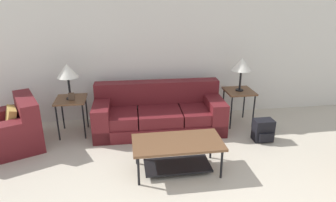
{
  "coord_description": "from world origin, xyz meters",
  "views": [
    {
      "loc": [
        -0.68,
        -1.61,
        2.39
      ],
      "look_at": [
        -0.05,
        2.58,
        0.8
      ],
      "focal_mm": 32.0,
      "sensor_mm": 36.0,
      "label": 1
    }
  ],
  "objects_px": {
    "side_table_left": "(71,103)",
    "backpack": "(263,130)",
    "coffee_table": "(177,149)",
    "table_lamp_right": "(242,65)",
    "table_lamp_left": "(67,71)",
    "armchair": "(8,132)",
    "couch": "(159,114)",
    "side_table_right": "(239,94)"
  },
  "relations": [
    {
      "from": "side_table_right",
      "to": "backpack",
      "type": "height_order",
      "value": "side_table_right"
    },
    {
      "from": "side_table_left",
      "to": "table_lamp_left",
      "type": "height_order",
      "value": "table_lamp_left"
    },
    {
      "from": "side_table_left",
      "to": "backpack",
      "type": "height_order",
      "value": "side_table_left"
    },
    {
      "from": "side_table_right",
      "to": "table_lamp_right",
      "type": "distance_m",
      "value": 0.55
    },
    {
      "from": "armchair",
      "to": "side_table_right",
      "type": "bearing_deg",
      "value": 5.62
    },
    {
      "from": "couch",
      "to": "table_lamp_left",
      "type": "distance_m",
      "value": 1.71
    },
    {
      "from": "table_lamp_right",
      "to": "backpack",
      "type": "height_order",
      "value": "table_lamp_right"
    },
    {
      "from": "coffee_table",
      "to": "armchair",
      "type": "bearing_deg",
      "value": 158.11
    },
    {
      "from": "couch",
      "to": "backpack",
      "type": "height_order",
      "value": "couch"
    },
    {
      "from": "side_table_left",
      "to": "table_lamp_right",
      "type": "xyz_separation_m",
      "value": [
        2.98,
        -0.0,
        0.55
      ]
    },
    {
      "from": "coffee_table",
      "to": "side_table_left",
      "type": "xyz_separation_m",
      "value": [
        -1.59,
        1.4,
        0.24
      ]
    },
    {
      "from": "side_table_right",
      "to": "side_table_left",
      "type": "bearing_deg",
      "value": 180.0
    },
    {
      "from": "coffee_table",
      "to": "table_lamp_left",
      "type": "bearing_deg",
      "value": 138.59
    },
    {
      "from": "side_table_left",
      "to": "side_table_right",
      "type": "bearing_deg",
      "value": 0.0
    },
    {
      "from": "coffee_table",
      "to": "side_table_left",
      "type": "bearing_deg",
      "value": 138.59
    },
    {
      "from": "side_table_left",
      "to": "table_lamp_right",
      "type": "distance_m",
      "value": 3.03
    },
    {
      "from": "side_table_left",
      "to": "table_lamp_left",
      "type": "xyz_separation_m",
      "value": [
        0.0,
        -0.0,
        0.55
      ]
    },
    {
      "from": "side_table_left",
      "to": "table_lamp_right",
      "type": "height_order",
      "value": "table_lamp_right"
    },
    {
      "from": "armchair",
      "to": "table_lamp_right",
      "type": "distance_m",
      "value": 4.03
    },
    {
      "from": "couch",
      "to": "side_table_right",
      "type": "distance_m",
      "value": 1.52
    },
    {
      "from": "armchair",
      "to": "coffee_table",
      "type": "xyz_separation_m",
      "value": [
        2.52,
        -1.01,
        0.05
      ]
    },
    {
      "from": "side_table_right",
      "to": "table_lamp_right",
      "type": "xyz_separation_m",
      "value": [
        -0.0,
        -0.0,
        0.55
      ]
    },
    {
      "from": "armchair",
      "to": "table_lamp_left",
      "type": "bearing_deg",
      "value": 22.37
    },
    {
      "from": "coffee_table",
      "to": "backpack",
      "type": "bearing_deg",
      "value": 23.13
    },
    {
      "from": "couch",
      "to": "armchair",
      "type": "relative_size",
      "value": 1.77
    },
    {
      "from": "side_table_right",
      "to": "backpack",
      "type": "xyz_separation_m",
      "value": [
        0.18,
        -0.73,
        -0.4
      ]
    },
    {
      "from": "side_table_left",
      "to": "table_lamp_right",
      "type": "relative_size",
      "value": 1.09
    },
    {
      "from": "table_lamp_left",
      "to": "table_lamp_right",
      "type": "bearing_deg",
      "value": 0.0
    },
    {
      "from": "table_lamp_left",
      "to": "table_lamp_right",
      "type": "relative_size",
      "value": 1.0
    },
    {
      "from": "coffee_table",
      "to": "table_lamp_left",
      "type": "xyz_separation_m",
      "value": [
        -1.59,
        1.4,
        0.79
      ]
    },
    {
      "from": "side_table_left",
      "to": "backpack",
      "type": "xyz_separation_m",
      "value": [
        3.16,
        -0.73,
        -0.4
      ]
    },
    {
      "from": "coffee_table",
      "to": "table_lamp_right",
      "type": "height_order",
      "value": "table_lamp_right"
    },
    {
      "from": "side_table_left",
      "to": "backpack",
      "type": "bearing_deg",
      "value": -12.98
    },
    {
      "from": "couch",
      "to": "table_lamp_right",
      "type": "distance_m",
      "value": 1.71
    },
    {
      "from": "table_lamp_right",
      "to": "backpack",
      "type": "xyz_separation_m",
      "value": [
        0.18,
        -0.73,
        -0.95
      ]
    },
    {
      "from": "armchair",
      "to": "backpack",
      "type": "xyz_separation_m",
      "value": [
        4.1,
        -0.34,
        -0.1
      ]
    },
    {
      "from": "side_table_left",
      "to": "couch",
      "type": "bearing_deg",
      "value": -1.69
    },
    {
      "from": "couch",
      "to": "armchair",
      "type": "bearing_deg",
      "value": -172.0
    },
    {
      "from": "couch",
      "to": "side_table_left",
      "type": "xyz_separation_m",
      "value": [
        -1.49,
        0.04,
        0.28
      ]
    },
    {
      "from": "side_table_left",
      "to": "armchair",
      "type": "bearing_deg",
      "value": -157.63
    },
    {
      "from": "couch",
      "to": "backpack",
      "type": "bearing_deg",
      "value": -22.31
    },
    {
      "from": "coffee_table",
      "to": "side_table_left",
      "type": "distance_m",
      "value": 2.13
    }
  ]
}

